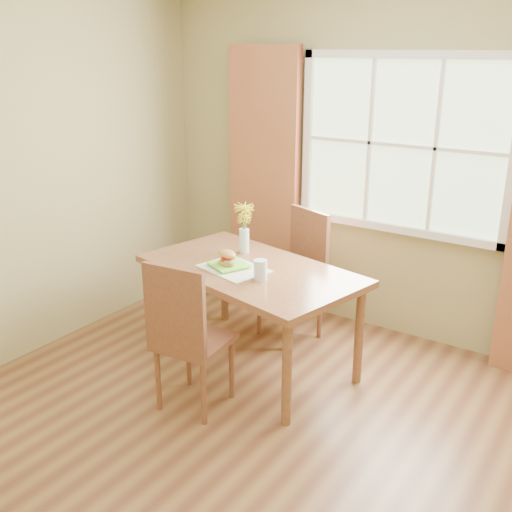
{
  "coord_description": "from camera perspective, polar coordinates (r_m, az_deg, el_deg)",
  "views": [
    {
      "loc": [
        1.56,
        -2.37,
        2.19
      ],
      "look_at": [
        -0.54,
        0.76,
        0.86
      ],
      "focal_mm": 42.0,
      "sensor_mm": 36.0,
      "label": 1
    }
  ],
  "objects": [
    {
      "name": "window",
      "position": [
        4.57,
        13.77,
        10.21
      ],
      "size": [
        1.62,
        0.06,
        1.32
      ],
      "color": "#B6DBA5",
      "rests_on": "room"
    },
    {
      "name": "dining_table",
      "position": [
        4.15,
        -0.54,
        -2.08
      ],
      "size": [
        1.68,
        1.16,
        0.75
      ],
      "rotation": [
        0.0,
        0.0,
        -0.21
      ],
      "color": "brown",
      "rests_on": "room"
    },
    {
      "name": "room",
      "position": [
        2.96,
        0.48,
        2.95
      ],
      "size": [
        4.24,
        3.84,
        2.74
      ],
      "color": "brown",
      "rests_on": "ground"
    },
    {
      "name": "flower_vase",
      "position": [
        4.34,
        -1.13,
        3.24
      ],
      "size": [
        0.15,
        0.15,
        0.37
      ],
      "color": "silver",
      "rests_on": "dining_table"
    },
    {
      "name": "plate",
      "position": [
        4.12,
        -2.58,
        -0.94
      ],
      "size": [
        0.31,
        0.31,
        0.01
      ],
      "primitive_type": "cube",
      "rotation": [
        0.0,
        0.0,
        -0.43
      ],
      "color": "#78E038",
      "rests_on": "placemat"
    },
    {
      "name": "croissant_sandwich",
      "position": [
        4.09,
        -2.78,
        -0.21
      ],
      "size": [
        0.17,
        0.14,
        0.11
      ],
      "rotation": [
        0.0,
        0.0,
        -0.3
      ],
      "color": "gold",
      "rests_on": "plate"
    },
    {
      "name": "chair_far",
      "position": [
        4.67,
        4.08,
        -1.17
      ],
      "size": [
        0.53,
        0.53,
        1.01
      ],
      "rotation": [
        0.0,
        0.0,
        -0.34
      ],
      "color": "brown",
      "rests_on": "room"
    },
    {
      "name": "curtain_left",
      "position": [
        5.07,
        0.75,
        7.03
      ],
      "size": [
        0.65,
        0.08,
        2.2
      ],
      "primitive_type": "cube",
      "color": "maroon",
      "rests_on": "room"
    },
    {
      "name": "chair_near",
      "position": [
        3.68,
        -6.71,
        -7.19
      ],
      "size": [
        0.46,
        0.46,
        1.0
      ],
      "rotation": [
        0.0,
        0.0,
        0.11
      ],
      "color": "brown",
      "rests_on": "room"
    },
    {
      "name": "water_glass",
      "position": [
        3.89,
        0.42,
        -1.37
      ],
      "size": [
        0.09,
        0.09,
        0.13
      ],
      "color": "silver",
      "rests_on": "dining_table"
    },
    {
      "name": "placemat",
      "position": [
        4.09,
        -2.12,
        -1.21
      ],
      "size": [
        0.52,
        0.43,
        0.01
      ],
      "primitive_type": "cube",
      "rotation": [
        0.0,
        0.0,
        -0.25
      ],
      "color": "beige",
      "rests_on": "dining_table"
    }
  ]
}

